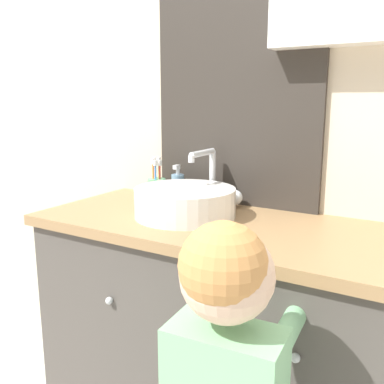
{
  "coord_description": "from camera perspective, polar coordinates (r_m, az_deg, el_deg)",
  "views": [
    {
      "loc": [
        0.56,
        -0.86,
        1.2
      ],
      "look_at": [
        -0.12,
        0.28,
        0.92
      ],
      "focal_mm": 40.0,
      "sensor_mm": 36.0,
      "label": 1
    }
  ],
  "objects": [
    {
      "name": "toothbrush_holder",
      "position": [
        1.69,
        -4.75,
        0.64
      ],
      "size": [
        0.07,
        0.07,
        0.17
      ],
      "color": "#66B27F",
      "rests_on": "vanity_counter"
    },
    {
      "name": "sink_basin",
      "position": [
        1.44,
        -0.79,
        -1.21
      ],
      "size": [
        0.34,
        0.39,
        0.21
      ],
      "color": "white",
      "rests_on": "vanity_counter"
    },
    {
      "name": "vanity_counter",
      "position": [
        1.54,
        5.07,
        -18.99
      ],
      "size": [
        1.33,
        0.54,
        0.82
      ],
      "color": "#4C4742",
      "rests_on": "ground_plane"
    },
    {
      "name": "soap_dispenser",
      "position": [
        1.66,
        -1.9,
        0.69
      ],
      "size": [
        0.05,
        0.05,
        0.14
      ],
      "color": "#6B93B2",
      "rests_on": "vanity_counter"
    },
    {
      "name": "wall_back",
      "position": [
        1.58,
        11.06,
        15.04
      ],
      "size": [
        3.2,
        0.18,
        2.5
      ],
      "color": "beige",
      "rests_on": "ground_plane"
    }
  ]
}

